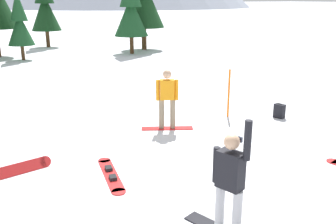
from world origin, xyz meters
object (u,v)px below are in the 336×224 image
at_px(pine_tree_broad, 19,23).
at_px(trail_marker_pole, 229,93).
at_px(snowboarder_midground, 167,98).
at_px(pine_tree_young, 45,5).
at_px(snowboarder_foreground, 230,182).
at_px(loose_snowboard_near_right, 111,174).
at_px(loose_snowboard_far_spare, 8,171).
at_px(backpack_black, 280,111).
at_px(pine_tree_leaning, 131,9).

bearing_deg(pine_tree_broad, trail_marker_pole, -74.19).
bearing_deg(snowboarder_midground, pine_tree_young, 88.67).
bearing_deg(pine_tree_young, snowboarder_midground, -91.33).
height_order(snowboarder_midground, trail_marker_pole, snowboarder_midground).
relative_size(snowboarder_midground, pine_tree_broad, 0.42).
distance_m(snowboarder_foreground, loose_snowboard_near_right, 3.13).
bearing_deg(trail_marker_pole, loose_snowboard_far_spare, -168.62).
distance_m(backpack_black, pine_tree_young, 22.25).
bearing_deg(loose_snowboard_near_right, trail_marker_pole, 25.86).
relative_size(snowboarder_midground, backpack_black, 3.63).
relative_size(snowboarder_foreground, loose_snowboard_far_spare, 1.06).
bearing_deg(trail_marker_pole, pine_tree_broad, 105.81).
xyz_separation_m(snowboarder_foreground, pine_tree_leaning, (6.36, 19.79, 2.03)).
bearing_deg(pine_tree_young, backpack_black, -81.85).
relative_size(loose_snowboard_far_spare, trail_marker_pole, 1.22).
distance_m(snowboarder_foreground, pine_tree_young, 26.26).
xyz_separation_m(snowboarder_foreground, loose_snowboard_far_spare, (-2.90, 3.77, -0.80)).
distance_m(loose_snowboard_near_right, pine_tree_young, 23.64).
xyz_separation_m(loose_snowboard_far_spare, pine_tree_leaning, (9.27, 16.03, 2.83)).
relative_size(loose_snowboard_near_right, pine_tree_broad, 0.45).
height_order(backpack_black, trail_marker_pole, trail_marker_pole).
relative_size(backpack_black, pine_tree_broad, 0.12).
distance_m(snowboarder_foreground, loose_snowboard_far_spare, 4.82).
xyz_separation_m(pine_tree_leaning, pine_tree_broad, (-6.95, 0.48, -0.72)).
height_order(snowboarder_foreground, pine_tree_young, pine_tree_young).
xyz_separation_m(trail_marker_pole, pine_tree_leaning, (2.65, 14.70, 2.19)).
relative_size(snowboarder_foreground, pine_tree_broad, 0.48).
bearing_deg(loose_snowboard_near_right, backpack_black, 13.24).
height_order(loose_snowboard_near_right, pine_tree_young, pine_tree_young).
height_order(loose_snowboard_near_right, trail_marker_pole, trail_marker_pole).
height_order(snowboarder_foreground, pine_tree_leaning, pine_tree_leaning).
distance_m(snowboarder_midground, trail_marker_pole, 2.26).
height_order(backpack_black, pine_tree_young, pine_tree_young).
xyz_separation_m(trail_marker_pole, pine_tree_young, (-1.76, 20.99, 2.37)).
relative_size(trail_marker_pole, pine_tree_young, 0.26).
distance_m(snowboarder_foreground, snowboarder_midground, 5.14).
height_order(snowboarder_midground, backpack_black, snowboarder_midground).
distance_m(backpack_black, pine_tree_leaning, 15.83).
height_order(snowboarder_foreground, trail_marker_pole, snowboarder_foreground).
bearing_deg(snowboarder_midground, pine_tree_broad, 97.60).
bearing_deg(snowboarder_foreground, pine_tree_broad, 91.67).
xyz_separation_m(loose_snowboard_near_right, backpack_black, (6.04, 1.42, 0.19)).
height_order(loose_snowboard_near_right, pine_tree_broad, pine_tree_broad).
height_order(backpack_black, pine_tree_leaning, pine_tree_leaning).
bearing_deg(snowboarder_midground, backpack_black, -10.65).
xyz_separation_m(backpack_black, pine_tree_young, (-3.13, 21.84, 2.91)).
bearing_deg(pine_tree_leaning, backpack_black, -94.73).
relative_size(pine_tree_leaning, pine_tree_young, 0.94).
bearing_deg(loose_snowboard_far_spare, backpack_black, 3.49).
xyz_separation_m(snowboarder_midground, backpack_black, (3.62, -0.68, -0.69)).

